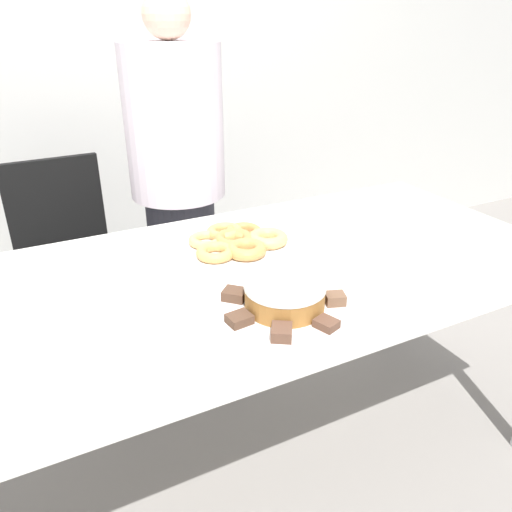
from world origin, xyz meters
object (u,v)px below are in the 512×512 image
Objects in this scene: person_standing at (178,184)px; plate_donuts at (234,246)px; frosted_cake at (284,295)px; office_chair_left at (73,275)px; plate_cake at (284,309)px.

person_standing reaches higher than plate_donuts.
plate_donuts is 0.41m from frosted_cake.
office_chair_left is at bearing 121.19° from plate_donuts.
plate_cake is (-0.08, -1.03, -0.02)m from person_standing.
frosted_cake reaches higher than plate_cake.
frosted_cake is (-0.05, -0.40, 0.04)m from plate_donuts.
office_chair_left is 1.24m from plate_cake.
person_standing reaches higher than plate_cake.
person_standing is at bearing 85.47° from plate_cake.
office_chair_left reaches higher than frosted_cake.
frosted_cake is (0.39, -1.12, 0.38)m from office_chair_left.
plate_donuts is at bearing -61.44° from office_chair_left.
person_standing is 0.60m from office_chair_left.
frosted_cake is at bearing 103.83° from plate_cake.
office_chair_left is at bearing 169.08° from person_standing.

